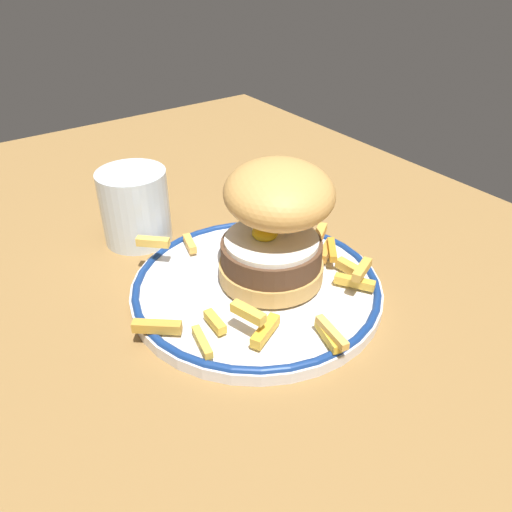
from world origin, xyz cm
name	(u,v)px	position (x,y,z in cm)	size (l,w,h in cm)	color
ground_plane	(242,295)	(0.00, 0.00, -2.00)	(115.91, 80.06, 4.00)	olive
dinner_plate	(256,287)	(2.71, -0.05, 0.84)	(25.52, 25.52, 1.60)	silver
burger	(276,222)	(2.67, 2.32, 7.59)	(14.81, 14.56, 12.17)	tan
fries_pile	(273,280)	(4.73, 0.57, 2.56)	(24.52, 24.38, 2.75)	gold
water_glass	(136,211)	(-14.41, -5.19, 3.75)	(7.95, 7.95, 8.69)	silver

